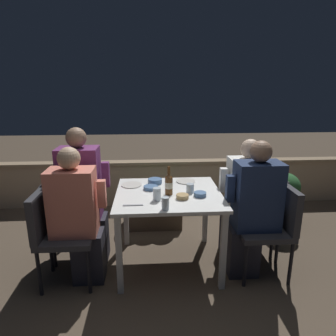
# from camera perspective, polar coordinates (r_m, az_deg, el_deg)

# --- Properties ---
(ground_plane) EXTENTS (16.00, 16.00, 0.00)m
(ground_plane) POSITION_cam_1_polar(r_m,az_deg,el_deg) (3.15, 0.09, -17.64)
(ground_plane) COLOR brown
(parapet_wall) EXTENTS (9.00, 0.18, 0.65)m
(parapet_wall) POSITION_cam_1_polar(r_m,az_deg,el_deg) (4.44, -1.31, -2.66)
(parapet_wall) COLOR tan
(parapet_wall) RESTS_ON ground_plane
(dining_table) EXTENTS (0.98, 0.91, 0.75)m
(dining_table) POSITION_cam_1_polar(r_m,az_deg,el_deg) (2.84, 0.09, -6.49)
(dining_table) COLOR white
(dining_table) RESTS_ON ground_plane
(planter_hedge) EXTENTS (0.71, 0.47, 0.57)m
(planter_hedge) POSITION_cam_1_polar(r_m,az_deg,el_deg) (3.76, -2.92, -6.36)
(planter_hedge) COLOR brown
(planter_hedge) RESTS_ON ground_plane
(chair_left_near) EXTENTS (0.47, 0.47, 0.86)m
(chair_left_near) POSITION_cam_1_polar(r_m,az_deg,el_deg) (2.84, -20.62, -10.49)
(chair_left_near) COLOR #333338
(chair_left_near) RESTS_ON ground_plane
(person_coral_top) EXTENTS (0.48, 0.26, 1.24)m
(person_coral_top) POSITION_cam_1_polar(r_m,az_deg,el_deg) (2.75, -16.75, -8.79)
(person_coral_top) COLOR #282833
(person_coral_top) RESTS_ON ground_plane
(chair_left_far) EXTENTS (0.47, 0.47, 0.86)m
(chair_left_far) POSITION_cam_1_polar(r_m,az_deg,el_deg) (3.14, -19.03, -7.78)
(chair_left_far) COLOR #333338
(chair_left_far) RESTS_ON ground_plane
(person_purple_stripe) EXTENTS (0.48, 0.26, 1.35)m
(person_purple_stripe) POSITION_cam_1_polar(r_m,az_deg,el_deg) (3.04, -15.68, -5.11)
(person_purple_stripe) COLOR #282833
(person_purple_stripe) RESTS_ON ground_plane
(chair_right_near) EXTENTS (0.47, 0.47, 0.86)m
(chair_right_near) POSITION_cam_1_polar(r_m,az_deg,el_deg) (2.94, 19.35, -9.43)
(chair_right_near) COLOR #333338
(chair_right_near) RESTS_ON ground_plane
(person_navy_jumper) EXTENTS (0.49, 0.26, 1.27)m
(person_navy_jumper) POSITION_cam_1_polar(r_m,az_deg,el_deg) (2.83, 15.79, -7.66)
(person_navy_jumper) COLOR #282833
(person_navy_jumper) RESTS_ON ground_plane
(chair_right_far) EXTENTS (0.47, 0.47, 0.86)m
(chair_right_far) POSITION_cam_1_polar(r_m,az_deg,el_deg) (3.23, 17.48, -6.94)
(chair_right_far) COLOR #333338
(chair_right_far) RESTS_ON ground_plane
(person_white_polo) EXTENTS (0.48, 0.26, 1.22)m
(person_white_polo) POSITION_cam_1_polar(r_m,az_deg,el_deg) (3.13, 14.16, -5.64)
(person_white_polo) COLOR #282833
(person_white_polo) RESTS_ON ground_plane
(beer_bottle) EXTENTS (0.07, 0.07, 0.27)m
(beer_bottle) POSITION_cam_1_polar(r_m,az_deg,el_deg) (2.73, 0.09, -3.05)
(beer_bottle) COLOR brown
(beer_bottle) RESTS_ON dining_table
(plate_0) EXTENTS (0.20, 0.20, 0.01)m
(plate_0) POSITION_cam_1_polar(r_m,az_deg,el_deg) (3.12, 3.39, -2.54)
(plate_0) COLOR silver
(plate_0) RESTS_ON dining_table
(plate_1) EXTENTS (0.21, 0.21, 0.01)m
(plate_1) POSITION_cam_1_polar(r_m,az_deg,el_deg) (3.02, -6.96, -3.22)
(plate_1) COLOR silver
(plate_1) RESTS_ON dining_table
(bowl_0) EXTENTS (0.14, 0.14, 0.03)m
(bowl_0) POSITION_cam_1_polar(r_m,az_deg,el_deg) (2.90, -3.29, -3.70)
(bowl_0) COLOR #4C709E
(bowl_0) RESTS_ON dining_table
(bowl_1) EXTENTS (0.11, 0.11, 0.04)m
(bowl_1) POSITION_cam_1_polar(r_m,az_deg,el_deg) (2.73, 6.12, -4.94)
(bowl_1) COLOR #4C709E
(bowl_1) RESTS_ON dining_table
(bowl_2) EXTENTS (0.14, 0.14, 0.05)m
(bowl_2) POSITION_cam_1_polar(r_m,az_deg,el_deg) (3.05, -2.50, -2.45)
(bowl_2) COLOR #4C709E
(bowl_2) RESTS_ON dining_table
(bowl_3) EXTENTS (0.11, 0.11, 0.04)m
(bowl_3) POSITION_cam_1_polar(r_m,az_deg,el_deg) (2.66, 2.77, -5.39)
(bowl_3) COLOR tan
(bowl_3) RESTS_ON dining_table
(glass_cup_0) EXTENTS (0.06, 0.06, 0.11)m
(glass_cup_0) POSITION_cam_1_polar(r_m,az_deg,el_deg) (2.43, -0.50, -6.77)
(glass_cup_0) COLOR silver
(glass_cup_0) RESTS_ON dining_table
(glass_cup_1) EXTENTS (0.07, 0.07, 0.11)m
(glass_cup_1) POSITION_cam_1_polar(r_m,az_deg,el_deg) (2.62, -2.13, -4.98)
(glass_cup_1) COLOR silver
(glass_cup_1) RESTS_ON dining_table
(glass_cup_2) EXTENTS (0.07, 0.07, 0.08)m
(glass_cup_2) POSITION_cam_1_polar(r_m,az_deg,el_deg) (2.81, 4.23, -3.84)
(glass_cup_2) COLOR silver
(glass_cup_2) RESTS_ON dining_table
(fork_0) EXTENTS (0.17, 0.02, 0.01)m
(fork_0) POSITION_cam_1_polar(r_m,az_deg,el_deg) (2.54, -6.67, -7.03)
(fork_0) COLOR silver
(fork_0) RESTS_ON dining_table
(potted_plant) EXTENTS (0.37, 0.37, 0.72)m
(potted_plant) POSITION_cam_1_polar(r_m,az_deg,el_deg) (3.89, 21.12, -4.80)
(potted_plant) COLOR brown
(potted_plant) RESTS_ON ground_plane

